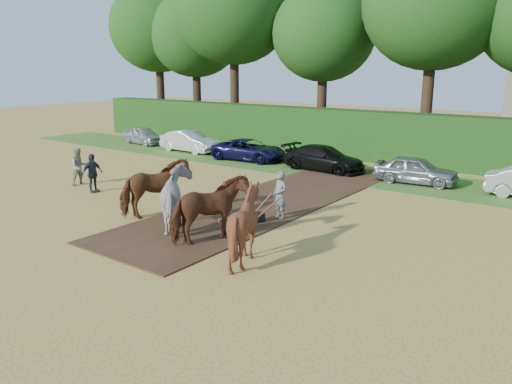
{
  "coord_description": "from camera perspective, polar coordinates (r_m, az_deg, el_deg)",
  "views": [
    {
      "loc": [
        13.27,
        -10.06,
        5.54
      ],
      "look_at": [
        3.35,
        3.24,
        1.4
      ],
      "focal_mm": 35.0,
      "sensor_mm": 36.0,
      "label": 1
    }
  ],
  "objects": [
    {
      "name": "ground",
      "position": [
        17.55,
        -15.33,
        -4.91
      ],
      "size": [
        120.0,
        120.0,
        0.0
      ],
      "primitive_type": "plane",
      "color": "gold",
      "rests_on": "ground"
    },
    {
      "name": "earth_strip",
      "position": [
        21.45,
        2.04,
        -0.9
      ],
      "size": [
        4.5,
        17.0,
        0.05
      ],
      "primitive_type": "cube",
      "color": "#472D1C",
      "rests_on": "ground"
    },
    {
      "name": "grass_verge",
      "position": [
        28.03,
        7.69,
        2.51
      ],
      "size": [
        50.0,
        5.0,
        0.03
      ],
      "primitive_type": "cube",
      "color": "#38601E",
      "rests_on": "ground"
    },
    {
      "name": "hedgerow",
      "position": [
        31.75,
        11.77,
        6.4
      ],
      "size": [
        46.0,
        1.6,
        3.0
      ],
      "primitive_type": "cube",
      "color": "#14380F",
      "rests_on": "ground"
    },
    {
      "name": "spectator_near",
      "position": [
        25.56,
        -19.52,
        2.74
      ],
      "size": [
        0.85,
        1.0,
        1.8
      ],
      "primitive_type": "imported",
      "rotation": [
        0.0,
        0.0,
        1.37
      ],
      "color": "#AFA48A",
      "rests_on": "ground"
    },
    {
      "name": "spectator_far",
      "position": [
        23.87,
        -18.21,
        2.06
      ],
      "size": [
        0.45,
        1.05,
        1.77
      ],
      "primitive_type": "imported",
      "rotation": [
        0.0,
        0.0,
        1.55
      ],
      "color": "#242831",
      "rests_on": "ground"
    },
    {
      "name": "plough_team",
      "position": [
        16.82,
        -6.78,
        -1.4
      ],
      "size": [
        7.68,
        5.65,
        2.21
      ],
      "color": "brown",
      "rests_on": "ground"
    },
    {
      "name": "parked_cars",
      "position": [
        26.18,
        15.42,
        2.8
      ],
      "size": [
        40.89,
        3.07,
        1.44
      ],
      "color": "#B1B4B8",
      "rests_on": "ground"
    },
    {
      "name": "treeline",
      "position": [
        35.26,
        12.11,
        19.29
      ],
      "size": [
        48.7,
        10.6,
        14.21
      ],
      "color": "#382616",
      "rests_on": "ground"
    }
  ]
}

